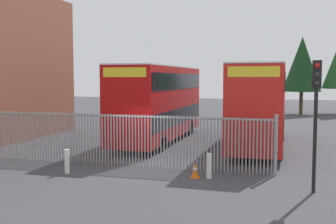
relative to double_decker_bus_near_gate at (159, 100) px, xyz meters
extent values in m
plane|color=#3D3D42|center=(1.38, 1.05, -2.42)|extent=(100.00, 100.00, 0.00)
cylinder|color=gray|center=(-5.58, -6.95, -1.32)|extent=(0.06, 0.06, 2.20)
cylinder|color=gray|center=(-5.44, -6.95, -1.32)|extent=(0.06, 0.06, 2.20)
cylinder|color=gray|center=(-5.30, -6.95, -1.32)|extent=(0.06, 0.06, 2.20)
cylinder|color=gray|center=(-5.16, -6.95, -1.32)|extent=(0.06, 0.06, 2.20)
cylinder|color=gray|center=(-5.02, -6.95, -1.32)|extent=(0.06, 0.06, 2.20)
cylinder|color=gray|center=(-4.88, -6.95, -1.32)|extent=(0.06, 0.06, 2.20)
cylinder|color=gray|center=(-4.75, -6.95, -1.32)|extent=(0.06, 0.06, 2.20)
cylinder|color=gray|center=(-4.61, -6.95, -1.32)|extent=(0.06, 0.06, 2.20)
cylinder|color=gray|center=(-4.47, -6.95, -1.32)|extent=(0.06, 0.06, 2.20)
cylinder|color=gray|center=(-4.33, -6.95, -1.32)|extent=(0.06, 0.06, 2.20)
cylinder|color=gray|center=(-4.19, -6.95, -1.32)|extent=(0.06, 0.06, 2.20)
cylinder|color=gray|center=(-4.05, -6.95, -1.32)|extent=(0.06, 0.06, 2.20)
cylinder|color=gray|center=(-3.91, -6.95, -1.32)|extent=(0.06, 0.06, 2.20)
cylinder|color=gray|center=(-3.77, -6.95, -1.32)|extent=(0.06, 0.06, 2.20)
cylinder|color=gray|center=(-3.63, -6.95, -1.32)|extent=(0.06, 0.06, 2.20)
cylinder|color=gray|center=(-3.49, -6.95, -1.32)|extent=(0.06, 0.06, 2.20)
cylinder|color=gray|center=(-3.35, -6.95, -1.32)|extent=(0.06, 0.06, 2.20)
cylinder|color=gray|center=(-3.21, -6.95, -1.32)|extent=(0.06, 0.06, 2.20)
cylinder|color=gray|center=(-3.07, -6.95, -1.32)|extent=(0.06, 0.06, 2.20)
cylinder|color=gray|center=(-2.93, -6.95, -1.32)|extent=(0.06, 0.06, 2.20)
cylinder|color=gray|center=(-2.79, -6.95, -1.32)|extent=(0.06, 0.06, 2.20)
cylinder|color=gray|center=(-2.65, -6.95, -1.32)|extent=(0.06, 0.06, 2.20)
cylinder|color=gray|center=(-2.51, -6.95, -1.32)|extent=(0.06, 0.06, 2.20)
cylinder|color=gray|center=(-2.37, -6.95, -1.32)|extent=(0.06, 0.06, 2.20)
cylinder|color=gray|center=(-2.23, -6.95, -1.32)|extent=(0.06, 0.06, 2.20)
cylinder|color=gray|center=(-2.09, -6.95, -1.32)|extent=(0.06, 0.06, 2.20)
cylinder|color=gray|center=(-1.95, -6.95, -1.32)|extent=(0.06, 0.06, 2.20)
cylinder|color=gray|center=(-1.81, -6.95, -1.32)|extent=(0.06, 0.06, 2.20)
cylinder|color=gray|center=(-1.67, -6.95, -1.32)|extent=(0.06, 0.06, 2.20)
cylinder|color=gray|center=(-1.54, -6.95, -1.32)|extent=(0.06, 0.06, 2.20)
cylinder|color=gray|center=(-1.40, -6.95, -1.32)|extent=(0.06, 0.06, 2.20)
cylinder|color=gray|center=(-1.26, -6.95, -1.32)|extent=(0.06, 0.06, 2.20)
cylinder|color=gray|center=(-1.12, -6.95, -1.32)|extent=(0.06, 0.06, 2.20)
cylinder|color=gray|center=(-0.98, -6.95, -1.32)|extent=(0.06, 0.06, 2.20)
cylinder|color=gray|center=(-0.84, -6.95, -1.32)|extent=(0.06, 0.06, 2.20)
cylinder|color=gray|center=(-0.70, -6.95, -1.32)|extent=(0.06, 0.06, 2.20)
cylinder|color=gray|center=(-0.56, -6.95, -1.32)|extent=(0.06, 0.06, 2.20)
cylinder|color=gray|center=(-0.42, -6.95, -1.32)|extent=(0.06, 0.06, 2.20)
cylinder|color=gray|center=(-0.28, -6.95, -1.32)|extent=(0.06, 0.06, 2.20)
cylinder|color=gray|center=(-0.14, -6.95, -1.32)|extent=(0.06, 0.06, 2.20)
cylinder|color=gray|center=(0.00, -6.95, -1.32)|extent=(0.06, 0.06, 2.20)
cylinder|color=gray|center=(0.14, -6.95, -1.32)|extent=(0.06, 0.06, 2.20)
cylinder|color=gray|center=(0.28, -6.95, -1.32)|extent=(0.06, 0.06, 2.20)
cylinder|color=gray|center=(0.42, -6.95, -1.32)|extent=(0.06, 0.06, 2.20)
cylinder|color=gray|center=(0.56, -6.95, -1.32)|extent=(0.06, 0.06, 2.20)
cylinder|color=gray|center=(0.70, -6.95, -1.32)|extent=(0.06, 0.06, 2.20)
cylinder|color=gray|center=(0.84, -6.95, -1.32)|extent=(0.06, 0.06, 2.20)
cylinder|color=gray|center=(0.98, -6.95, -1.32)|extent=(0.06, 0.06, 2.20)
cylinder|color=gray|center=(1.12, -6.95, -1.32)|extent=(0.06, 0.06, 2.20)
cylinder|color=gray|center=(1.26, -6.95, -1.32)|extent=(0.06, 0.06, 2.20)
cylinder|color=gray|center=(1.40, -6.95, -1.32)|extent=(0.06, 0.06, 2.20)
cylinder|color=gray|center=(1.54, -6.95, -1.32)|extent=(0.06, 0.06, 2.20)
cylinder|color=gray|center=(1.68, -6.95, -1.32)|extent=(0.06, 0.06, 2.20)
cylinder|color=gray|center=(1.81, -6.95, -1.32)|extent=(0.06, 0.06, 2.20)
cylinder|color=gray|center=(1.95, -6.95, -1.32)|extent=(0.06, 0.06, 2.20)
cylinder|color=gray|center=(2.09, -6.95, -1.32)|extent=(0.06, 0.06, 2.20)
cylinder|color=gray|center=(2.23, -6.95, -1.32)|extent=(0.06, 0.06, 2.20)
cylinder|color=gray|center=(2.37, -6.95, -1.32)|extent=(0.06, 0.06, 2.20)
cylinder|color=gray|center=(2.51, -6.95, -1.32)|extent=(0.06, 0.06, 2.20)
cylinder|color=gray|center=(2.65, -6.95, -1.32)|extent=(0.06, 0.06, 2.20)
cylinder|color=gray|center=(2.79, -6.95, -1.32)|extent=(0.06, 0.06, 2.20)
cylinder|color=gray|center=(2.93, -6.95, -1.32)|extent=(0.06, 0.06, 2.20)
cylinder|color=gray|center=(3.07, -6.95, -1.32)|extent=(0.06, 0.06, 2.20)
cylinder|color=gray|center=(3.21, -6.95, -1.32)|extent=(0.06, 0.06, 2.20)
cylinder|color=gray|center=(3.35, -6.95, -1.32)|extent=(0.06, 0.06, 2.20)
cylinder|color=gray|center=(3.49, -6.95, -1.32)|extent=(0.06, 0.06, 2.20)
cylinder|color=gray|center=(3.63, -6.95, -1.32)|extent=(0.06, 0.06, 2.20)
cylinder|color=gray|center=(3.77, -6.95, -1.32)|extent=(0.06, 0.06, 2.20)
cylinder|color=gray|center=(3.91, -6.95, -1.32)|extent=(0.06, 0.06, 2.20)
cylinder|color=gray|center=(4.05, -6.95, -1.32)|extent=(0.06, 0.06, 2.20)
cylinder|color=gray|center=(4.19, -6.95, -1.32)|extent=(0.06, 0.06, 2.20)
cylinder|color=gray|center=(4.33, -6.95, -1.32)|extent=(0.06, 0.06, 2.20)
cylinder|color=gray|center=(4.47, -6.95, -1.32)|extent=(0.06, 0.06, 2.20)
cylinder|color=gray|center=(4.61, -6.95, -1.32)|extent=(0.06, 0.06, 2.20)
cylinder|color=gray|center=(4.75, -6.95, -1.32)|extent=(0.06, 0.06, 2.20)
cylinder|color=gray|center=(4.89, -6.95, -1.32)|extent=(0.06, 0.06, 2.20)
cylinder|color=gray|center=(5.02, -6.95, -1.32)|extent=(0.06, 0.06, 2.20)
cylinder|color=gray|center=(5.16, -6.95, -1.32)|extent=(0.06, 0.06, 2.20)
cylinder|color=gray|center=(5.30, -6.95, -1.32)|extent=(0.06, 0.06, 2.20)
cylinder|color=gray|center=(5.44, -6.95, -1.32)|extent=(0.06, 0.06, 2.20)
cylinder|color=gray|center=(5.58, -6.95, -1.32)|extent=(0.06, 0.06, 2.20)
cylinder|color=gray|center=(5.72, -6.95, -1.32)|extent=(0.06, 0.06, 2.20)
cylinder|color=gray|center=(5.86, -6.95, -1.32)|extent=(0.06, 0.06, 2.20)
cylinder|color=gray|center=(6.00, -6.95, -1.32)|extent=(0.06, 0.06, 2.20)
cylinder|color=gray|center=(6.14, -6.95, -1.32)|extent=(0.06, 0.06, 2.20)
cylinder|color=gray|center=(6.28, -6.95, -1.32)|extent=(0.06, 0.06, 2.20)
cylinder|color=gray|center=(6.42, -6.95, -1.32)|extent=(0.06, 0.06, 2.20)
cylinder|color=gray|center=(6.56, -6.95, -1.32)|extent=(0.06, 0.06, 2.20)
cylinder|color=gray|center=(6.70, -6.95, -1.32)|extent=(0.06, 0.06, 2.20)
cylinder|color=gray|center=(6.84, -6.95, -1.32)|extent=(0.06, 0.06, 2.20)
cylinder|color=gray|center=(-0.14, -6.95, -0.30)|extent=(13.96, 0.07, 0.07)
cylinder|color=gray|center=(6.84, -6.95, -1.25)|extent=(0.14, 0.14, 2.35)
cube|color=#B70C0C|center=(0.00, 0.01, -0.07)|extent=(2.50, 10.80, 4.00)
cube|color=black|center=(0.00, 0.01, -0.87)|extent=(2.54, 10.37, 0.90)
cube|color=black|center=(0.00, 0.01, 1.13)|extent=(2.54, 10.37, 0.90)
cube|color=yellow|center=(0.00, -5.34, 1.58)|extent=(2.12, 0.12, 0.44)
cube|color=silver|center=(0.00, 0.01, 1.96)|extent=(2.50, 10.80, 0.08)
cylinder|color=black|center=(-1.10, -3.34, -1.90)|extent=(0.30, 1.04, 1.04)
cylinder|color=black|center=(1.10, -3.34, -1.90)|extent=(0.30, 1.04, 1.04)
cylinder|color=black|center=(-1.10, 2.98, -1.90)|extent=(0.30, 1.04, 1.04)
cylinder|color=black|center=(1.10, 2.98, -1.90)|extent=(0.30, 1.04, 1.04)
cube|color=red|center=(5.85, -0.27, -0.07)|extent=(2.50, 10.80, 4.00)
cube|color=black|center=(5.85, -0.27, -0.87)|extent=(2.54, 10.37, 0.90)
cube|color=black|center=(5.85, -0.27, 1.13)|extent=(2.54, 10.37, 0.90)
cube|color=yellow|center=(5.85, -5.62, 1.58)|extent=(2.12, 0.12, 0.44)
cube|color=silver|center=(5.85, -0.27, 1.96)|extent=(2.50, 10.80, 0.08)
cylinder|color=black|center=(4.75, -3.62, -1.90)|extent=(0.30, 1.04, 1.04)
cylinder|color=black|center=(6.95, -3.62, -1.90)|extent=(0.30, 1.04, 1.04)
cylinder|color=black|center=(4.75, 2.70, -1.90)|extent=(0.30, 1.04, 1.04)
cylinder|color=black|center=(6.95, 2.70, -1.90)|extent=(0.30, 1.04, 1.04)
cylinder|color=silver|center=(-1.02, -8.89, -1.95)|extent=(0.20, 0.20, 0.95)
cylinder|color=silver|center=(4.48, -8.15, -1.95)|extent=(0.20, 0.20, 0.95)
cube|color=orange|center=(3.96, -8.21, -2.40)|extent=(0.34, 0.34, 0.04)
cone|color=orange|center=(3.96, -8.21, -2.11)|extent=(0.28, 0.28, 0.55)
cylinder|color=white|center=(3.96, -8.21, -2.08)|extent=(0.19, 0.19, 0.07)
cylinder|color=black|center=(8.11, -9.06, -0.72)|extent=(0.12, 0.12, 3.40)
cube|color=black|center=(8.11, -9.06, 1.43)|extent=(0.28, 0.24, 0.90)
sphere|color=red|center=(8.11, -9.19, 1.71)|extent=(0.16, 0.16, 0.16)
sphere|color=#2D2D2D|center=(8.11, -9.19, 1.43)|extent=(0.16, 0.16, 0.16)
sphere|color=#2D2D2D|center=(8.11, -9.19, 1.15)|extent=(0.16, 0.16, 0.16)
cylinder|color=#4C3823|center=(8.66, 21.34, -1.25)|extent=(0.36, 0.36, 2.36)
cone|color=#143819|center=(8.66, 21.34, 2.73)|extent=(3.92, 3.92, 5.59)
camera|label=1|loc=(7.19, -22.95, 1.31)|focal=43.70mm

